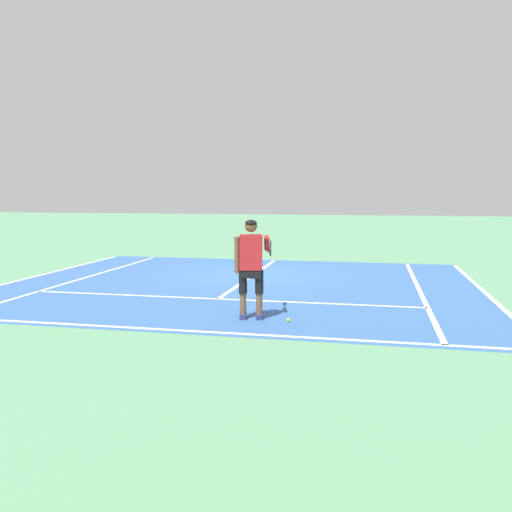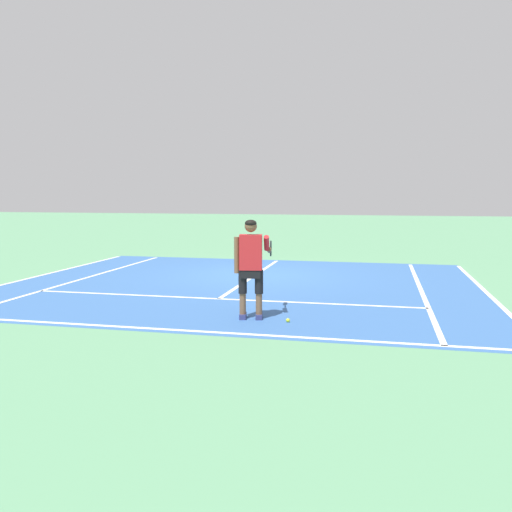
# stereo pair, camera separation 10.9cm
# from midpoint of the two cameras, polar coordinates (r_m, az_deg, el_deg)

# --- Properties ---
(ground_plane) EXTENTS (80.00, 80.00, 0.00)m
(ground_plane) POSITION_cam_midpoint_polar(r_m,az_deg,el_deg) (14.37, -0.49, -2.01)
(ground_plane) COLOR #609E70
(court_inner_surface) EXTENTS (10.98, 9.39, 0.00)m
(court_inner_surface) POSITION_cam_midpoint_polar(r_m,az_deg,el_deg) (12.98, -1.89, -2.94)
(court_inner_surface) COLOR #3866A8
(court_inner_surface) RESTS_ON ground
(line_baseline) EXTENTS (10.98, 0.10, 0.01)m
(line_baseline) POSITION_cam_midpoint_polar(r_m,az_deg,el_deg) (8.78, -9.10, -7.68)
(line_baseline) COLOR white
(line_baseline) RESTS_ON ground
(line_service) EXTENTS (8.23, 0.10, 0.01)m
(line_service) POSITION_cam_midpoint_polar(r_m,az_deg,el_deg) (11.17, -4.27, -4.51)
(line_service) COLOR white
(line_service) RESTS_ON ground
(line_centre_service) EXTENTS (0.10, 6.40, 0.01)m
(line_centre_service) POSITION_cam_midpoint_polar(r_m,az_deg,el_deg) (14.22, -0.62, -2.08)
(line_centre_service) COLOR white
(line_centre_service) RESTS_ON ground
(line_singles_left) EXTENTS (0.10, 8.99, 0.01)m
(line_singles_left) POSITION_cam_midpoint_polar(r_m,az_deg,el_deg) (14.52, -17.86, -2.22)
(line_singles_left) COLOR white
(line_singles_left) RESTS_ON ground
(line_singles_right) EXTENTS (0.10, 8.99, 0.01)m
(line_singles_right) POSITION_cam_midpoint_polar(r_m,az_deg,el_deg) (12.64, 16.56, -3.46)
(line_singles_right) COLOR white
(line_singles_right) RESTS_ON ground
(line_doubles_left) EXTENTS (0.10, 8.99, 0.01)m
(line_doubles_left) POSITION_cam_midpoint_polar(r_m,az_deg,el_deg) (15.26, -22.34, -1.99)
(line_doubles_left) COLOR white
(line_doubles_left) RESTS_ON ground
(line_doubles_right) EXTENTS (0.10, 8.99, 0.01)m
(line_doubles_right) POSITION_cam_midpoint_polar(r_m,az_deg,el_deg) (12.82, 22.71, -3.57)
(line_doubles_right) COLOR white
(line_doubles_right) RESTS_ON ground
(tennis_player) EXTENTS (0.59, 1.19, 1.71)m
(tennis_player) POSITION_cam_midpoint_polar(r_m,az_deg,el_deg) (9.26, -0.81, -0.63)
(tennis_player) COLOR navy
(tennis_player) RESTS_ON ground
(tennis_ball_near_feet) EXTENTS (0.07, 0.07, 0.07)m
(tennis_ball_near_feet) POSITION_cam_midpoint_polar(r_m,az_deg,el_deg) (9.19, 3.08, -6.75)
(tennis_ball_near_feet) COLOR #CCE02D
(tennis_ball_near_feet) RESTS_ON ground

